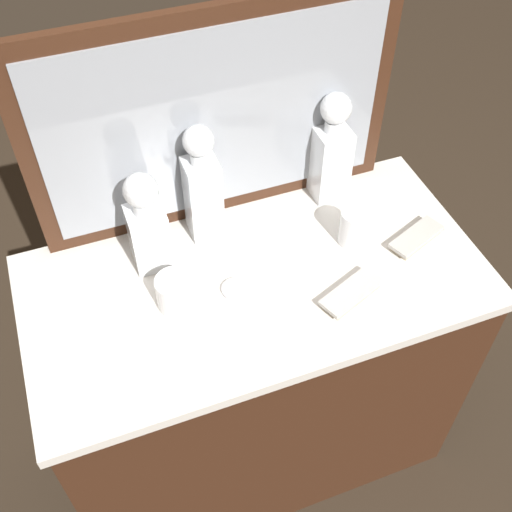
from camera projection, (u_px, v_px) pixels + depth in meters
name	position (u px, v px, depth m)	size (l,w,h in m)	color
ground_plane	(256.00, 437.00, 2.11)	(6.00, 6.00, 0.00)	#2D2319
dresser	(256.00, 371.00, 1.80)	(1.10, 0.56, 0.83)	#381E11
dresser_mirror	(216.00, 120.00, 1.45)	(0.89, 0.03, 0.55)	#381E11
crystal_decanter_far_right	(203.00, 192.00, 1.50)	(0.08, 0.08, 0.32)	white
crystal_decanter_rear	(148.00, 230.00, 1.45)	(0.09, 0.09, 0.27)	white
crystal_decanter_center	(331.00, 156.00, 1.60)	(0.09, 0.09, 0.31)	white
crystal_tumbler_left	(354.00, 228.00, 1.54)	(0.08, 0.08, 0.10)	white
crystal_tumbler_center	(176.00, 294.00, 1.41)	(0.09, 0.09, 0.08)	white
silver_brush_rear	(416.00, 238.00, 1.56)	(0.16, 0.11, 0.02)	#B7A88C
silver_brush_far_right	(351.00, 294.00, 1.44)	(0.17, 0.11, 0.02)	#B7A88C
porcelain_dish	(235.00, 290.00, 1.46)	(0.06, 0.06, 0.01)	silver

